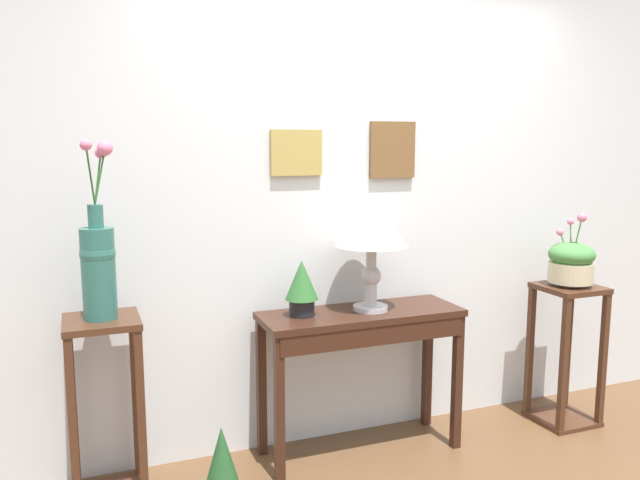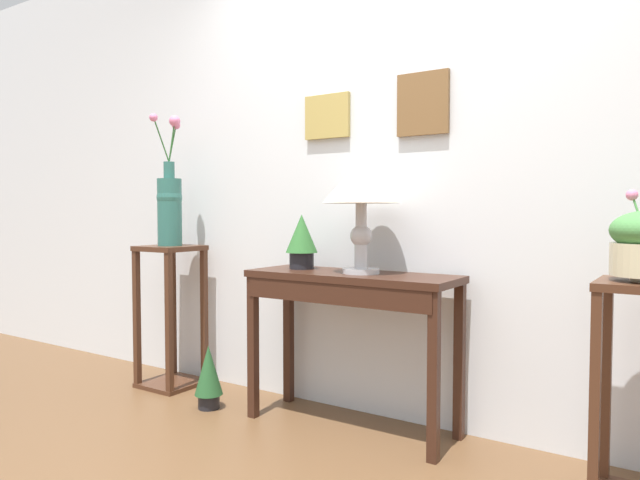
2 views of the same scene
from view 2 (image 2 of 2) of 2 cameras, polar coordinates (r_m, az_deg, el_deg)
name	(u,v)px [view 2 (image 2 of 2)]	position (r m, az deg, el deg)	size (l,w,h in m)	color
back_wall_with_art	(401,150)	(3.06, 7.94, 8.71)	(9.00, 0.13, 2.80)	silver
console_table	(349,299)	(2.88, 2.85, -5.81)	(1.07, 0.38, 0.78)	#381E14
table_lamp	(361,187)	(2.84, 4.07, 5.19)	(0.38, 0.38, 0.56)	#B7B7BC
potted_plant_on_console	(302,239)	(3.06, -1.81, 0.10)	(0.17, 0.17, 0.29)	black
pedestal_stand_left	(171,316)	(3.74, -14.41, -7.25)	(0.33, 0.33, 0.87)	#472819
flower_vase_tall_left	(170,203)	(3.68, -14.53, 3.53)	(0.16, 0.20, 0.80)	#2D665B
potted_plant_floor	(209,375)	(3.32, -10.87, -12.83)	(0.15, 0.15, 0.35)	black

